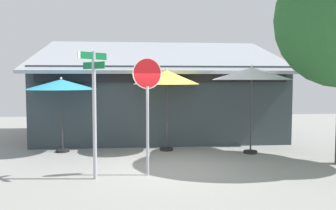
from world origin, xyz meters
The scene contains 7 objects.
ground_plane centered at (0.00, 0.00, -0.05)m, with size 28.00×28.00×0.10m, color gray.
cafe_building centered at (0.03, 5.42, 1.52)m, with size 9.75×5.54×4.18m.
street_sign_post centered at (-1.91, -0.84, 1.81)m, with size 0.60×0.61×2.99m.
stop_sign centered at (-0.66, -0.61, 1.99)m, with size 0.71×0.27×2.88m.
patio_umbrella_teal_left centered at (-3.33, 2.45, 2.18)m, with size 2.29×2.29×2.43m.
patio_umbrella_mustard_center centered at (0.07, 2.38, 2.42)m, with size 2.19×2.19×2.74m.
patio_umbrella_ivory_right centered at (2.71, 1.67, 2.53)m, with size 2.52×2.52×2.81m.
Camera 1 is at (-0.95, -9.07, 2.33)m, focal length 37.29 mm.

